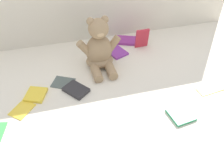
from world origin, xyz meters
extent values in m
plane|color=silver|center=(0.00, 0.00, 0.00)|extent=(3.20, 3.20, 0.00)
ellipsoid|color=#9E7F5B|center=(-0.02, 0.12, 0.09)|extent=(0.14, 0.11, 0.18)
ellipsoid|color=#9E7F5B|center=(-0.02, 0.11, 0.03)|extent=(0.15, 0.12, 0.06)
sphere|color=#9E7F5B|center=(-0.02, 0.11, 0.22)|extent=(0.10, 0.10, 0.10)
ellipsoid|color=tan|center=(-0.02, 0.07, 0.22)|extent=(0.04, 0.03, 0.03)
sphere|color=#9E7F5B|center=(-0.05, 0.12, 0.26)|extent=(0.04, 0.04, 0.04)
sphere|color=#9E7F5B|center=(0.02, 0.12, 0.26)|extent=(0.04, 0.04, 0.04)
cylinder|color=#9E7F5B|center=(-0.09, 0.11, 0.12)|extent=(0.08, 0.04, 0.10)
cylinder|color=#9E7F5B|center=(0.06, 0.11, 0.12)|extent=(0.08, 0.04, 0.10)
cylinder|color=#9E7F5B|center=(-0.05, 0.02, 0.02)|extent=(0.05, 0.10, 0.05)
cylinder|color=#9E7F5B|center=(0.02, 0.02, 0.02)|extent=(0.05, 0.10, 0.05)
cube|color=#308B66|center=(0.01, 0.25, 0.01)|extent=(0.14, 0.15, 0.01)
cube|color=#29272B|center=(-0.17, -0.06, 0.01)|extent=(0.13, 0.14, 0.02)
cube|color=#92318E|center=(0.19, 0.30, 0.01)|extent=(0.15, 0.13, 0.02)
cube|color=yellow|center=(-0.36, -0.04, 0.01)|extent=(0.12, 0.12, 0.02)
cube|color=yellow|center=(0.46, -0.21, 0.00)|extent=(0.14, 0.08, 0.01)
cube|color=#4C5753|center=(-0.23, 0.01, 0.00)|extent=(0.13, 0.12, 0.01)
cube|color=yellow|center=(-0.42, -0.12, 0.00)|extent=(0.12, 0.13, 0.01)
cube|color=purple|center=(0.10, 0.20, 0.01)|extent=(0.13, 0.14, 0.01)
cube|color=#C42A3C|center=(0.26, 0.22, 0.06)|extent=(0.08, 0.02, 0.12)
cube|color=#349662|center=(0.24, -0.33, 0.01)|extent=(0.11, 0.11, 0.01)
camera|label=1|loc=(-0.23, -0.94, 0.83)|focal=40.01mm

